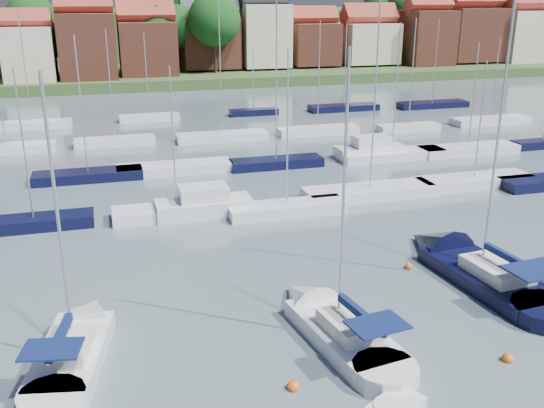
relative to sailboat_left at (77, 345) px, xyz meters
name	(u,v)px	position (x,y,z in m)	size (l,w,h in m)	color
ground	(222,148)	(13.90, 36.39, -0.36)	(260.00, 260.00, 0.00)	#45535E
sailboat_left	(77,345)	(0.00, 0.00, 0.00)	(4.58, 10.35, 13.70)	silver
sailboat_centre	(331,324)	(11.70, -1.38, 0.00)	(4.38, 10.97, 14.55)	silver
sailboat_navy	(467,266)	(21.75, 2.66, -0.02)	(4.78, 13.57, 18.32)	black
buoy_c	(293,389)	(8.57, -5.30, -0.36)	(0.54, 0.54, 0.54)	#D85914
buoy_d	(507,361)	(18.32, -5.94, -0.36)	(0.52, 0.52, 0.52)	#D85914
buoy_e	(408,268)	(18.70, 3.96, -0.36)	(0.47, 0.47, 0.47)	#D85914
marina_field	(250,154)	(15.80, 31.54, 0.07)	(79.62, 41.41, 15.93)	silver
far_shore_town	(156,42)	(16.12, 129.06, 4.24)	(212.46, 90.00, 22.27)	#324C26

